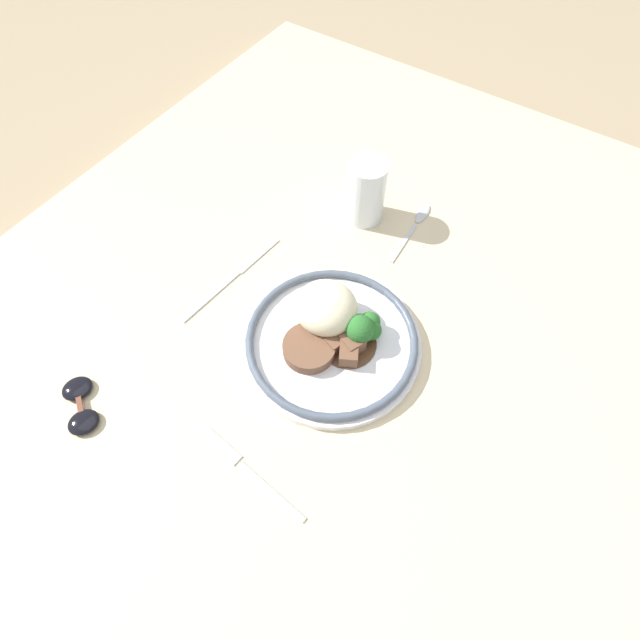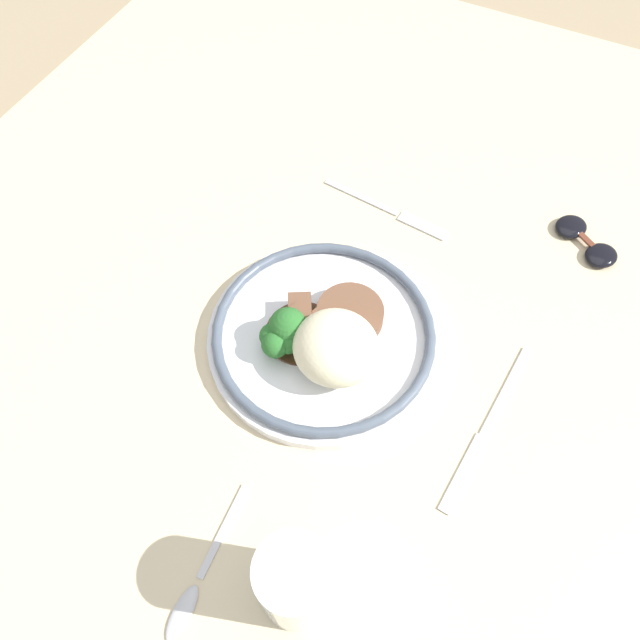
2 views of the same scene
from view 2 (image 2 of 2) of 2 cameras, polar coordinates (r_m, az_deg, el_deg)
name	(u,v)px [view 2 (image 2 of 2)]	position (r m, az deg, el deg)	size (l,w,h in m)	color
ground_plane	(323,358)	(0.75, 0.31, -3.53)	(8.00, 8.00, 0.00)	#998466
dining_table	(323,350)	(0.74, 0.32, -2.73)	(1.41, 1.18, 0.04)	beige
plate	(323,339)	(0.69, 0.28, -1.71)	(0.26, 0.26, 0.08)	white
juice_glass	(295,584)	(0.58, -2.30, -22.95)	(0.07, 0.07, 0.11)	#F4AD19
fork	(396,214)	(0.83, 6.97, 9.63)	(0.03, 0.18, 0.00)	#B7B7BC
knife	(484,431)	(0.69, 14.79, -9.78)	(0.22, 0.03, 0.00)	#B7B7BC
spoon	(193,591)	(0.64, -11.54, -23.14)	(0.15, 0.02, 0.01)	#B7B7BC
sunglasses	(586,241)	(0.86, 23.14, 6.68)	(0.08, 0.10, 0.01)	black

